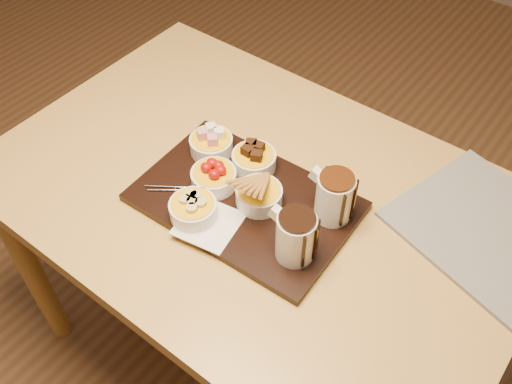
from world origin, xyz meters
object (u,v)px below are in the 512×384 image
Objects in this scene: dining_table at (256,218)px; newspaper at (497,236)px; pitcher_milk_chocolate at (334,198)px; serving_board at (245,201)px; pitcher_dark_chocolate at (296,237)px; bowl_strawberries at (214,178)px.

newspaper is at bearing 22.38° from dining_table.
dining_table is at bearing -142.24° from newspaper.
newspaper is at bearing 27.29° from pitcher_milk_chocolate.
pitcher_milk_chocolate reaches higher than serving_board.
pitcher_milk_chocolate is at bearing 85.60° from pitcher_dark_chocolate.
dining_table is 0.12m from serving_board.
serving_board is at bearing 160.02° from pitcher_dark_chocolate.
dining_table is 0.26m from pitcher_dark_chocolate.
bowl_strawberries is at bearing 167.35° from pitcher_dark_chocolate.
dining_table is 3.04× the size of newspaper.
serving_board is 0.20m from pitcher_milk_chocolate.
bowl_strawberries is 0.25× the size of newspaper.
bowl_strawberries is 0.61m from newspaper.
newspaper is (0.30, 0.30, -0.07)m from pitcher_dark_chocolate.
bowl_strawberries is 0.27m from pitcher_milk_chocolate.
dining_table is 0.53m from newspaper.
pitcher_dark_chocolate reaches higher than serving_board.
pitcher_milk_chocolate reaches higher than dining_table.
serving_board is 0.19m from pitcher_dark_chocolate.
pitcher_dark_chocolate is (0.17, -0.05, 0.06)m from serving_board.
pitcher_dark_chocolate is 1.00× the size of pitcher_milk_chocolate.
newspaper is (0.30, 0.17, -0.07)m from pitcher_milk_chocolate.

